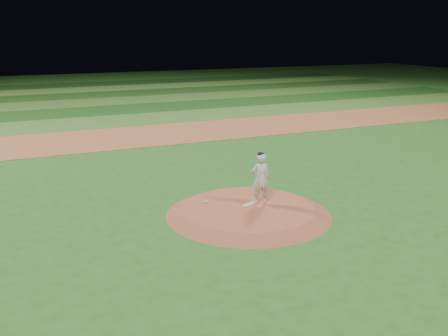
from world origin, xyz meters
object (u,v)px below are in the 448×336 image
object	(u,v)px
pitchers_mound	(248,211)
pitcher_on_mound	(260,178)
pitching_rubber	(250,204)
rosin_bag	(206,202)

from	to	relation	value
pitchers_mound	pitcher_on_mound	distance (m)	1.15
pitching_rubber	pitchers_mound	bearing A→B (deg)	-150.97
rosin_bag	pitcher_on_mound	distance (m)	2.02
pitchers_mound	rosin_bag	size ratio (longest dim) A/B	49.22
pitchers_mound	pitching_rubber	world-z (taller)	pitching_rubber
rosin_bag	pitcher_on_mound	world-z (taller)	pitcher_on_mound
pitching_rubber	rosin_bag	world-z (taller)	rosin_bag
rosin_bag	pitcher_on_mound	bearing A→B (deg)	-26.96
pitching_rubber	rosin_bag	bearing A→B (deg)	124.84
pitchers_mound	rosin_bag	bearing A→B (deg)	138.06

